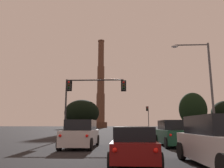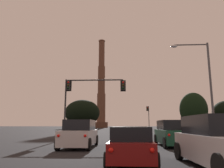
{
  "view_description": "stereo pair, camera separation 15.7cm",
  "coord_description": "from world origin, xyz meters",
  "px_view_note": "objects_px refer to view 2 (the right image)",
  "views": [
    {
      "loc": [
        -0.68,
        -1.73,
        1.5
      ],
      "look_at": [
        -2.35,
        35.16,
        8.48
      ],
      "focal_mm": 35.0,
      "sensor_mm": 36.0,
      "label": 1
    },
    {
      "loc": [
        -0.52,
        -1.72,
        1.5
      ],
      "look_at": [
        -2.35,
        35.16,
        8.48
      ],
      "focal_mm": 35.0,
      "sensor_mm": 36.0,
      "label": 2
    }
  ],
  "objects_px": {
    "sedan_center_lane_front": "(134,137)",
    "suv_right_lane_front": "(172,133)",
    "hatchback_center_lane_second": "(131,146)",
    "smokestack": "(101,92)",
    "street_lamp": "(204,80)",
    "suv_right_lane_second": "(219,142)",
    "traffic_light_far_right": "(148,115)",
    "traffic_light_overhead_left": "(85,93)",
    "suv_left_lane_front": "(80,134)"
  },
  "relations": [
    {
      "from": "suv_right_lane_front",
      "to": "hatchback_center_lane_second",
      "type": "bearing_deg",
      "value": -115.34
    },
    {
      "from": "suv_right_lane_second",
      "to": "traffic_light_far_right",
      "type": "bearing_deg",
      "value": 83.9
    },
    {
      "from": "hatchback_center_lane_second",
      "to": "smokestack",
      "type": "height_order",
      "value": "smokestack"
    },
    {
      "from": "suv_right_lane_front",
      "to": "suv_left_lane_front",
      "type": "relative_size",
      "value": 1.0
    },
    {
      "from": "sedan_center_lane_front",
      "to": "suv_right_lane_front",
      "type": "relative_size",
      "value": 0.96
    },
    {
      "from": "suv_left_lane_front",
      "to": "hatchback_center_lane_second",
      "type": "bearing_deg",
      "value": -60.72
    },
    {
      "from": "hatchback_center_lane_second",
      "to": "suv_left_lane_front",
      "type": "relative_size",
      "value": 0.84
    },
    {
      "from": "hatchback_center_lane_second",
      "to": "sedan_center_lane_front",
      "type": "bearing_deg",
      "value": 87.18
    },
    {
      "from": "suv_right_lane_second",
      "to": "smokestack",
      "type": "height_order",
      "value": "smokestack"
    },
    {
      "from": "sedan_center_lane_front",
      "to": "smokestack",
      "type": "height_order",
      "value": "smokestack"
    },
    {
      "from": "street_lamp",
      "to": "smokestack",
      "type": "height_order",
      "value": "smokestack"
    },
    {
      "from": "hatchback_center_lane_second",
      "to": "traffic_light_overhead_left",
      "type": "height_order",
      "value": "traffic_light_overhead_left"
    },
    {
      "from": "sedan_center_lane_front",
      "to": "suv_left_lane_front",
      "type": "relative_size",
      "value": 0.97
    },
    {
      "from": "sedan_center_lane_front",
      "to": "suv_right_lane_front",
      "type": "xyz_separation_m",
      "value": [
        2.83,
        0.74,
        0.23
      ]
    },
    {
      "from": "suv_right_lane_second",
      "to": "street_lamp",
      "type": "xyz_separation_m",
      "value": [
        3.95,
        11.46,
        4.66
      ]
    },
    {
      "from": "suv_right_lane_front",
      "to": "smokestack",
      "type": "bearing_deg",
      "value": 97.69
    },
    {
      "from": "sedan_center_lane_front",
      "to": "traffic_light_overhead_left",
      "type": "distance_m",
      "value": 9.96
    },
    {
      "from": "suv_right_lane_front",
      "to": "traffic_light_overhead_left",
      "type": "distance_m",
      "value": 11.06
    },
    {
      "from": "suv_right_lane_second",
      "to": "hatchback_center_lane_second",
      "type": "bearing_deg",
      "value": 157.81
    },
    {
      "from": "suv_right_lane_second",
      "to": "smokestack",
      "type": "relative_size",
      "value": 0.09
    },
    {
      "from": "suv_right_lane_front",
      "to": "suv_left_lane_front",
      "type": "height_order",
      "value": "same"
    },
    {
      "from": "hatchback_center_lane_second",
      "to": "suv_left_lane_front",
      "type": "bearing_deg",
      "value": 121.0
    },
    {
      "from": "suv_right_lane_front",
      "to": "street_lamp",
      "type": "relative_size",
      "value": 0.54
    },
    {
      "from": "suv_right_lane_front",
      "to": "traffic_light_overhead_left",
      "type": "bearing_deg",
      "value": 138.02
    },
    {
      "from": "suv_right_lane_front",
      "to": "suv_right_lane_second",
      "type": "bearing_deg",
      "value": -91.82
    },
    {
      "from": "hatchback_center_lane_second",
      "to": "sedan_center_lane_front",
      "type": "height_order",
      "value": "hatchback_center_lane_second"
    },
    {
      "from": "sedan_center_lane_front",
      "to": "smokestack",
      "type": "relative_size",
      "value": 0.09
    },
    {
      "from": "traffic_light_far_right",
      "to": "smokestack",
      "type": "height_order",
      "value": "smokestack"
    },
    {
      "from": "traffic_light_overhead_left",
      "to": "smokestack",
      "type": "bearing_deg",
      "value": 94.74
    },
    {
      "from": "sedan_center_lane_front",
      "to": "traffic_light_overhead_left",
      "type": "xyz_separation_m",
      "value": [
        -4.88,
        7.52,
        4.34
      ]
    },
    {
      "from": "hatchback_center_lane_second",
      "to": "suv_left_lane_front",
      "type": "distance_m",
      "value": 6.71
    },
    {
      "from": "sedan_center_lane_front",
      "to": "suv_left_lane_front",
      "type": "bearing_deg",
      "value": -169.09
    },
    {
      "from": "suv_left_lane_front",
      "to": "street_lamp",
      "type": "bearing_deg",
      "value": 23.08
    },
    {
      "from": "suv_right_lane_second",
      "to": "smokestack",
      "type": "bearing_deg",
      "value": 95.37
    },
    {
      "from": "sedan_center_lane_front",
      "to": "suv_right_lane_front",
      "type": "height_order",
      "value": "suv_right_lane_front"
    },
    {
      "from": "suv_left_lane_front",
      "to": "traffic_light_far_right",
      "type": "distance_m",
      "value": 45.82
    },
    {
      "from": "suv_right_lane_front",
      "to": "street_lamp",
      "type": "height_order",
      "value": "street_lamp"
    },
    {
      "from": "traffic_light_overhead_left",
      "to": "hatchback_center_lane_second",
      "type": "bearing_deg",
      "value": -72.57
    },
    {
      "from": "sedan_center_lane_front",
      "to": "smokestack",
      "type": "xyz_separation_m",
      "value": [
        -13.59,
        112.73,
        20.32
      ]
    },
    {
      "from": "smokestack",
      "to": "street_lamp",
      "type": "bearing_deg",
      "value": -79.49
    },
    {
      "from": "suv_right_lane_front",
      "to": "traffic_light_overhead_left",
      "type": "relative_size",
      "value": 0.73
    },
    {
      "from": "traffic_light_far_right",
      "to": "street_lamp",
      "type": "height_order",
      "value": "street_lamp"
    },
    {
      "from": "sedan_center_lane_front",
      "to": "traffic_light_overhead_left",
      "type": "height_order",
      "value": "traffic_light_overhead_left"
    },
    {
      "from": "traffic_light_overhead_left",
      "to": "smokestack",
      "type": "distance_m",
      "value": 106.78
    },
    {
      "from": "traffic_light_far_right",
      "to": "smokestack",
      "type": "bearing_deg",
      "value": 105.96
    },
    {
      "from": "suv_right_lane_front",
      "to": "suv_left_lane_front",
      "type": "distance_m",
      "value": 6.76
    },
    {
      "from": "suv_right_lane_second",
      "to": "traffic_light_far_right",
      "type": "height_order",
      "value": "traffic_light_far_right"
    },
    {
      "from": "hatchback_center_lane_second",
      "to": "smokestack",
      "type": "bearing_deg",
      "value": 97.73
    },
    {
      "from": "street_lamp",
      "to": "suv_right_lane_front",
      "type": "bearing_deg",
      "value": -140.54
    },
    {
      "from": "smokestack",
      "to": "suv_right_lane_front",
      "type": "bearing_deg",
      "value": -81.66
    }
  ]
}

